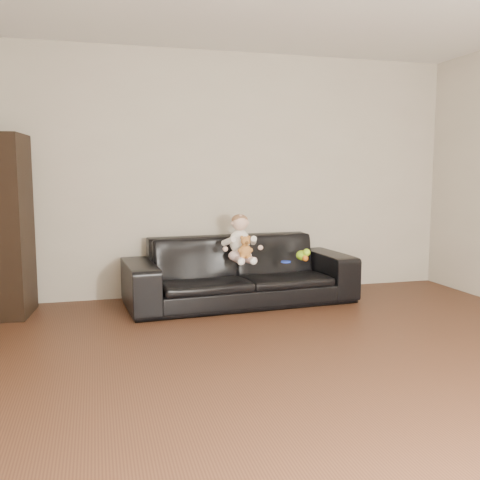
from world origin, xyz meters
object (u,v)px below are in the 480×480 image
object	(u,v)px
baby	(240,241)
toy_rattle	(305,258)
toy_green	(302,255)
cabinet	(4,226)
sofa	(240,270)
toy_blue_disc	(286,262)
teddy_bear	(245,248)

from	to	relation	value
baby	toy_rattle	xyz separation A→B (m)	(0.64, -0.13, -0.18)
toy_green	cabinet	bearing A→B (deg)	174.50
sofa	toy_blue_disc	distance (m)	0.49
teddy_bear	baby	bearing A→B (deg)	98.24
sofa	toy_rattle	size ratio (longest dim) A/B	37.12
sofa	cabinet	distance (m)	2.28
toy_green	toy_rattle	bearing A→B (deg)	-85.96
baby	teddy_bear	distance (m)	0.15
baby	toy_blue_disc	size ratio (longest dim) A/B	4.87
cabinet	teddy_bear	xyz separation A→B (m)	(2.20, -0.37, -0.23)
teddy_bear	toy_green	bearing A→B (deg)	13.05
toy_green	toy_blue_disc	xyz separation A→B (m)	(-0.21, -0.09, -0.04)
toy_green	sofa	bearing A→B (deg)	164.12
baby	toy_blue_disc	bearing A→B (deg)	-23.30
toy_green	toy_blue_disc	distance (m)	0.23
baby	teddy_bear	size ratio (longest dim) A/B	2.14
cabinet	toy_green	world-z (taller)	cabinet
sofa	cabinet	world-z (taller)	cabinet
cabinet	baby	size ratio (longest dim) A/B	3.52
teddy_bear	cabinet	bearing A→B (deg)	174.78
cabinet	toy_blue_disc	distance (m)	2.67
teddy_bear	toy_rattle	xyz separation A→B (m)	(0.63, 0.02, -0.13)
toy_green	toy_rattle	world-z (taller)	toy_green
toy_rattle	toy_green	bearing A→B (deg)	94.04
sofa	teddy_bear	bearing A→B (deg)	-98.27
toy_rattle	baby	bearing A→B (deg)	168.84
sofa	toy_green	size ratio (longest dim) A/B	16.00
toy_rattle	toy_blue_disc	bearing A→B (deg)	-176.98
toy_blue_disc	teddy_bear	bearing A→B (deg)	-178.98
baby	toy_green	size ratio (longest dim) A/B	3.31
teddy_bear	toy_blue_disc	xyz separation A→B (m)	(0.42, 0.01, -0.16)
sofa	toy_blue_disc	xyz separation A→B (m)	(0.40, -0.26, 0.11)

